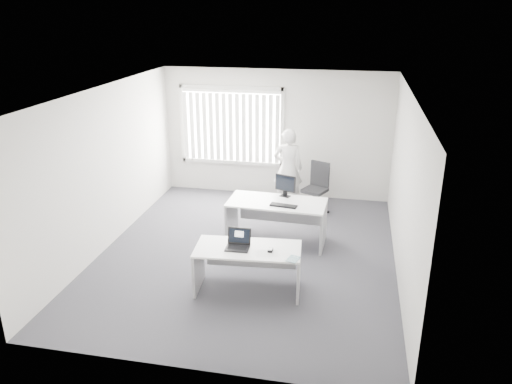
% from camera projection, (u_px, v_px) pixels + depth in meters
% --- Properties ---
extents(ground, '(6.00, 6.00, 0.00)m').
position_uv_depth(ground, '(247.00, 254.00, 8.66)').
color(ground, '#403F45').
rests_on(ground, ground).
extents(wall_back, '(5.00, 0.02, 2.80)m').
position_uv_depth(wall_back, '(276.00, 134.00, 10.93)').
color(wall_back, beige).
rests_on(wall_back, ground).
extents(wall_front, '(5.00, 0.02, 2.80)m').
position_uv_depth(wall_front, '(188.00, 265.00, 5.42)').
color(wall_front, beige).
rests_on(wall_front, ground).
extents(wall_left, '(0.02, 6.00, 2.80)m').
position_uv_depth(wall_left, '(106.00, 168.00, 8.63)').
color(wall_left, beige).
rests_on(wall_left, ground).
extents(wall_right, '(0.02, 6.00, 2.80)m').
position_uv_depth(wall_right, '(405.00, 188.00, 7.71)').
color(wall_right, beige).
rests_on(wall_right, ground).
extents(ceiling, '(5.00, 6.00, 0.02)m').
position_uv_depth(ceiling, '(246.00, 92.00, 7.68)').
color(ceiling, silver).
rests_on(ceiling, wall_back).
extents(window, '(2.32, 0.06, 1.76)m').
position_uv_depth(window, '(231.00, 126.00, 11.02)').
color(window, beige).
rests_on(window, wall_back).
extents(blinds, '(2.20, 0.10, 1.50)m').
position_uv_depth(blinds, '(231.00, 128.00, 10.98)').
color(blinds, white).
rests_on(blinds, wall_back).
extents(desk_near, '(1.61, 0.85, 0.71)m').
position_uv_depth(desk_near, '(248.00, 260.00, 7.39)').
color(desk_near, white).
rests_on(desk_near, ground).
extents(desk_far, '(1.76, 0.88, 0.79)m').
position_uv_depth(desk_far, '(277.00, 213.00, 8.91)').
color(desk_far, white).
rests_on(desk_far, ground).
extents(office_chair, '(0.76, 0.76, 1.02)m').
position_uv_depth(office_chair, '(316.00, 195.00, 10.44)').
color(office_chair, black).
rests_on(office_chair, ground).
extents(person, '(0.66, 0.48, 1.69)m').
position_uv_depth(person, '(288.00, 168.00, 10.45)').
color(person, silver).
rests_on(person, ground).
extents(laptop, '(0.35, 0.32, 0.27)m').
position_uv_depth(laptop, '(237.00, 241.00, 7.24)').
color(laptop, black).
rests_on(laptop, desk_near).
extents(paper_sheet, '(0.36, 0.29, 0.00)m').
position_uv_depth(paper_sheet, '(267.00, 253.00, 7.16)').
color(paper_sheet, white).
rests_on(paper_sheet, desk_near).
extents(mouse, '(0.07, 0.11, 0.05)m').
position_uv_depth(mouse, '(270.00, 250.00, 7.21)').
color(mouse, silver).
rests_on(mouse, paper_sheet).
extents(booklet, '(0.20, 0.24, 0.01)m').
position_uv_depth(booklet, '(293.00, 259.00, 6.99)').
color(booklet, white).
rests_on(booklet, desk_near).
extents(keyboard, '(0.49, 0.23, 0.02)m').
position_uv_depth(keyboard, '(284.00, 206.00, 8.62)').
color(keyboard, black).
rests_on(keyboard, desk_far).
extents(monitor, '(0.42, 0.26, 0.41)m').
position_uv_depth(monitor, '(285.00, 186.00, 9.00)').
color(monitor, black).
rests_on(monitor, desk_far).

